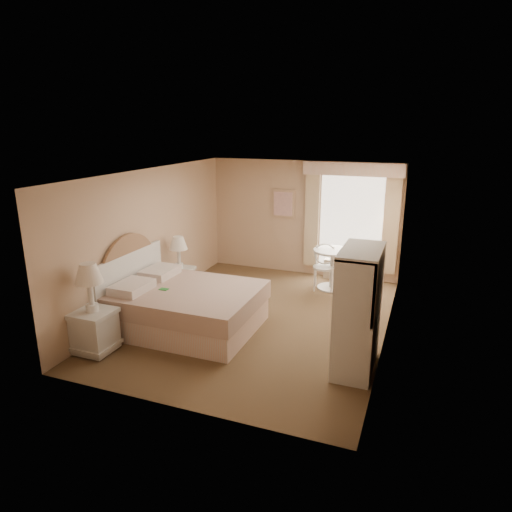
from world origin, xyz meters
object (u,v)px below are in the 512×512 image
at_px(nightstand_far, 180,274).
at_px(round_table, 332,263).
at_px(bed, 180,305).
at_px(nightstand_near, 94,320).
at_px(armoire, 358,320).
at_px(cafe_chair, 324,263).

xyz_separation_m(nightstand_far, round_table, (2.69, 1.44, 0.11)).
relative_size(bed, nightstand_near, 1.72).
relative_size(nightstand_far, armoire, 0.69).
bearing_deg(nightstand_near, armoire, 13.90).
bearing_deg(nightstand_near, nightstand_far, 90.00).
bearing_deg(cafe_chair, nightstand_near, -133.16).
distance_m(round_table, armoire, 3.16).
height_order(round_table, armoire, armoire).
distance_m(nightstand_near, cafe_chair, 4.62).
height_order(nightstand_far, cafe_chair, nightstand_far).
height_order(bed, cafe_chair, bed).
distance_m(bed, nightstand_far, 1.45).
relative_size(nightstand_near, armoire, 0.79).
bearing_deg(nightstand_far, armoire, -23.18).
relative_size(bed, nightstand_far, 1.97).
distance_m(nightstand_far, round_table, 3.05).
distance_m(nightstand_near, nightstand_far, 2.47).
bearing_deg(round_table, nightstand_far, -151.79).
xyz_separation_m(round_table, cafe_chair, (-0.16, -0.04, -0.01)).
relative_size(bed, armoire, 1.36).
relative_size(round_table, cafe_chair, 0.89).
distance_m(nightstand_far, cafe_chair, 2.90).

